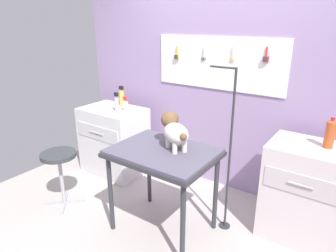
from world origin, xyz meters
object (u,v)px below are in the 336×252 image
object	(u,v)px
counter_left	(114,140)
stool	(59,162)
spray_bottle_short	(126,105)
soda_bottle	(330,134)
cabinet_right	(304,192)
grooming_table	(163,158)
grooming_arm	(228,159)
dog	(174,130)

from	to	relation	value
counter_left	stool	distance (m)	0.92
spray_bottle_short	soda_bottle	distance (m)	2.24
counter_left	cabinet_right	distance (m)	2.35
counter_left	grooming_table	bearing A→B (deg)	-26.09
spray_bottle_short	grooming_table	bearing A→B (deg)	-31.31
counter_left	stool	world-z (taller)	counter_left
grooming_table	counter_left	distance (m)	1.43
grooming_arm	stool	distance (m)	1.77
dog	soda_bottle	bearing A→B (deg)	27.90
dog	grooming_arm	bearing A→B (deg)	33.11
cabinet_right	soda_bottle	world-z (taller)	soda_bottle
spray_bottle_short	grooming_arm	bearing A→B (deg)	-9.45
grooming_table	counter_left	size ratio (longest dim) A/B	1.06
counter_left	cabinet_right	size ratio (longest dim) A/B	0.95
grooming_arm	dog	distance (m)	0.58
cabinet_right	stool	xyz separation A→B (m)	(-2.26, -0.97, 0.06)
spray_bottle_short	soda_bottle	bearing A→B (deg)	2.36
counter_left	soda_bottle	distance (m)	2.54
dog	soda_bottle	xyz separation A→B (m)	(1.16, 0.62, 0.03)
soda_bottle	cabinet_right	bearing A→B (deg)	-160.48
cabinet_right	soda_bottle	distance (m)	0.60
counter_left	spray_bottle_short	xyz separation A→B (m)	(0.23, 0.01, 0.52)
grooming_table	spray_bottle_short	xyz separation A→B (m)	(-1.02, 0.62, 0.20)
dog	counter_left	distance (m)	1.52
grooming_table	grooming_arm	bearing A→B (deg)	38.04
cabinet_right	soda_bottle	xyz separation A→B (m)	(0.11, 0.04, 0.58)
grooming_table	cabinet_right	xyz separation A→B (m)	(1.10, 0.67, -0.30)
grooming_arm	dog	xyz separation A→B (m)	(-0.42, -0.27, 0.28)
counter_left	spray_bottle_short	world-z (taller)	spray_bottle_short
stool	counter_left	bearing A→B (deg)	96.15
soda_bottle	spray_bottle_short	bearing A→B (deg)	-177.64
grooming_table	cabinet_right	size ratio (longest dim) A/B	1.01
stool	dog	bearing A→B (deg)	18.26
stool	spray_bottle_short	bearing A→B (deg)	81.87
stool	cabinet_right	bearing A→B (deg)	23.35
dog	counter_left	size ratio (longest dim) A/B	0.47
grooming_table	counter_left	xyz separation A→B (m)	(-1.25, 0.61, -0.32)
grooming_table	dog	size ratio (longest dim) A/B	2.27
grooming_arm	cabinet_right	world-z (taller)	grooming_arm
spray_bottle_short	cabinet_right	bearing A→B (deg)	1.40
cabinet_right	counter_left	bearing A→B (deg)	-178.53
dog	stool	bearing A→B (deg)	-161.74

